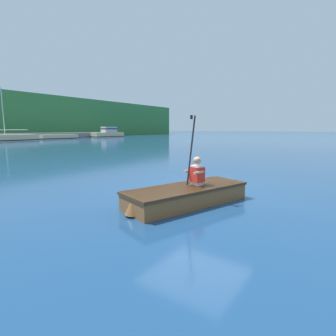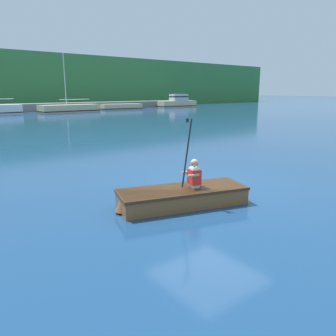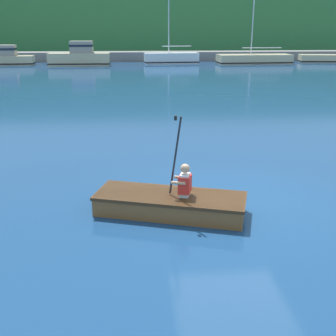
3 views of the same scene
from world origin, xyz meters
TOP-DOWN VIEW (x-y plane):
  - ground_plane at (0.00, 0.00)m, footprint 300.00×300.00m
  - moored_boat_dock_west_end at (16.91, 33.03)m, footprint 5.61×2.39m
  - moored_boat_dock_center_far at (27.40, 33.88)m, footprint 6.26×2.46m
  - moored_boat_dock_east_end at (9.36, 32.17)m, footprint 7.00×2.57m
  - rowboat_foreground at (-1.42, -0.50)m, footprint 2.93×1.74m
  - person_paddler at (-1.13, -0.59)m, footprint 0.43×0.42m

SIDE VIEW (x-z plane):
  - ground_plane at x=0.00m, z-range 0.00..0.00m
  - rowboat_foreground at x=-1.42m, z-range 0.03..0.41m
  - moored_boat_dock_west_end at x=16.91m, z-range -0.03..0.70m
  - moored_boat_dock_east_end at x=9.36m, z-range -2.89..3.69m
  - person_paddler at x=-1.13m, z-range -0.07..1.41m
  - moored_boat_dock_center_far at x=27.40m, z-range -0.24..1.68m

